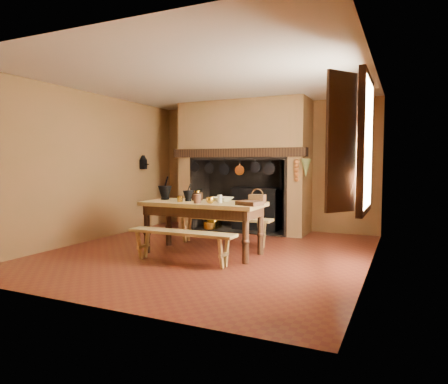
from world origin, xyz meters
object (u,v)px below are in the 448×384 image
at_px(bench_front, 181,239).
at_px(wicker_basket, 257,198).
at_px(iron_range, 257,208).
at_px(work_table, 203,210).
at_px(mixing_bowl, 223,199).
at_px(coffee_grinder, 197,196).

xyz_separation_m(bench_front, wicker_basket, (0.88, 0.83, 0.57)).
relative_size(iron_range, wicker_basket, 6.38).
relative_size(work_table, wicker_basket, 7.78).
height_order(work_table, mixing_bowl, mixing_bowl).
relative_size(iron_range, coffee_grinder, 7.74).
height_order(iron_range, mixing_bowl, iron_range).
distance_m(iron_range, mixing_bowl, 2.47).
relative_size(work_table, mixing_bowl, 6.30).
xyz_separation_m(iron_range, work_table, (0.01, -2.58, 0.23)).
relative_size(coffee_grinder, wicker_basket, 0.82).
bearing_deg(iron_range, wicker_basket, -70.06).
bearing_deg(work_table, coffee_grinder, 139.83).
xyz_separation_m(coffee_grinder, mixing_bowl, (0.48, -0.01, -0.04)).
bearing_deg(wicker_basket, work_table, -174.21).
distance_m(iron_range, coffee_grinder, 2.46).
height_order(bench_front, coffee_grinder, coffee_grinder).
distance_m(coffee_grinder, wicker_basket, 1.07).
distance_m(iron_range, wicker_basket, 2.63).
bearing_deg(wicker_basket, iron_range, 106.39).
bearing_deg(bench_front, wicker_basket, 43.50).
distance_m(bench_front, coffee_grinder, 1.04).
bearing_deg(coffee_grinder, iron_range, 87.89).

